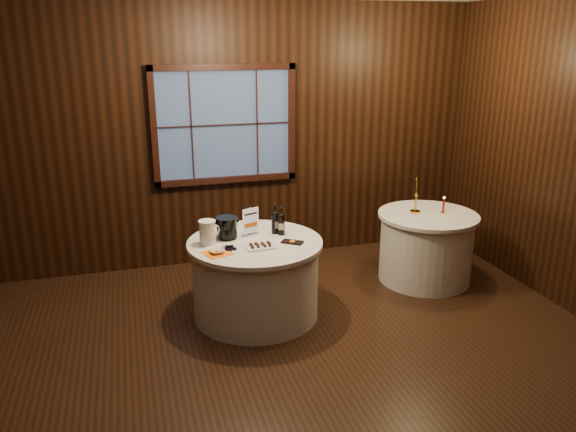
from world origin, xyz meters
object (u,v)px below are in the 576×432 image
object	(u,v)px
port_bottle_left	(275,221)
port_bottle_right	(281,223)
main_table	(256,278)
glass_pitcher	(208,232)
ice_bucket	(227,227)
red_candle	(443,206)
brass_candlestick	(416,200)
chocolate_box	(292,242)
cracker_bowl	(217,251)
side_table	(426,247)
sign_stand	(250,226)
grape_bunch	(230,247)
chocolate_plate	(260,246)

from	to	relation	value
port_bottle_left	port_bottle_right	world-z (taller)	port_bottle_left
main_table	glass_pitcher	world-z (taller)	glass_pitcher
port_bottle_left	ice_bucket	bearing A→B (deg)	159.24
glass_pitcher	red_candle	world-z (taller)	glass_pitcher
ice_bucket	brass_candlestick	world-z (taller)	brass_candlestick
chocolate_box	cracker_bowl	world-z (taller)	cracker_bowl
glass_pitcher	cracker_bowl	bearing A→B (deg)	-99.53
side_table	sign_stand	xyz separation A→B (m)	(-2.01, -0.13, 0.48)
ice_bucket	glass_pitcher	xyz separation A→B (m)	(-0.20, -0.10, 0.00)
grape_bunch	glass_pitcher	xyz separation A→B (m)	(-0.17, 0.19, 0.09)
port_bottle_right	brass_candlestick	world-z (taller)	brass_candlestick
brass_candlestick	main_table	bearing A→B (deg)	-168.44
grape_bunch	red_candle	size ratio (longest dim) A/B	1.02
glass_pitcher	main_table	bearing A→B (deg)	-24.95
port_bottle_right	red_candle	bearing A→B (deg)	22.98
chocolate_box	cracker_bowl	bearing A→B (deg)	-138.32
ice_bucket	red_candle	distance (m)	2.41
sign_stand	red_candle	size ratio (longest dim) A/B	1.52
port_bottle_left	grape_bunch	size ratio (longest dim) A/B	1.56
glass_pitcher	red_candle	xyz separation A→B (m)	(2.60, 0.24, -0.04)
ice_bucket	chocolate_box	distance (m)	0.64
ice_bucket	grape_bunch	xyz separation A→B (m)	(-0.03, -0.29, -0.09)
ice_bucket	port_bottle_left	bearing A→B (deg)	2.10
chocolate_plate	glass_pitcher	xyz separation A→B (m)	(-0.44, 0.22, 0.10)
port_bottle_right	glass_pitcher	distance (m)	0.72
ice_bucket	brass_candlestick	distance (m)	2.14
sign_stand	red_candle	world-z (taller)	sign_stand
chocolate_box	glass_pitcher	bearing A→B (deg)	-157.24
glass_pitcher	brass_candlestick	bearing A→B (deg)	-11.11
main_table	chocolate_plate	bearing A→B (deg)	-87.33
red_candle	glass_pitcher	bearing A→B (deg)	-174.69
chocolate_box	grape_bunch	bearing A→B (deg)	-143.19
cracker_bowl	red_candle	size ratio (longest dim) A/B	0.71
ice_bucket	side_table	bearing A→B (deg)	4.05
port_bottle_left	port_bottle_right	size ratio (longest dim) A/B	1.05
port_bottle_right	side_table	bearing A→B (deg)	24.06
port_bottle_left	glass_pitcher	size ratio (longest dim) A/B	1.30
side_table	chocolate_plate	world-z (taller)	chocolate_plate
port_bottle_right	ice_bucket	world-z (taller)	port_bottle_right
chocolate_plate	cracker_bowl	size ratio (longest dim) A/B	2.08
port_bottle_left	glass_pitcher	xyz separation A→B (m)	(-0.68, -0.12, -0.01)
grape_bunch	side_table	bearing A→B (deg)	11.17
glass_pitcher	red_candle	bearing A→B (deg)	-14.23
port_bottle_left	cracker_bowl	world-z (taller)	port_bottle_left
cracker_bowl	sign_stand	bearing A→B (deg)	44.47
chocolate_plate	sign_stand	bearing A→B (deg)	92.27
sign_stand	ice_bucket	distance (m)	0.24
ice_bucket	chocolate_box	bearing A→B (deg)	-26.97
main_table	ice_bucket	distance (m)	0.57
port_bottle_right	brass_candlestick	bearing A→B (deg)	27.52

